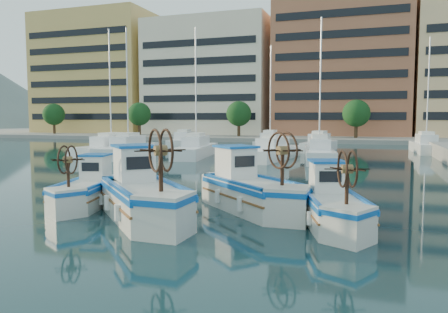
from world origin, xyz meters
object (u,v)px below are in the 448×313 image
Objects in this scene: fishing_boat_a at (87,188)px; fishing_boat_d at (332,204)px; fishing_boat_b at (143,194)px; fishing_boat_c at (250,188)px.

fishing_boat_d is (9.47, -0.22, 0.02)m from fishing_boat_a.
fishing_boat_a is 3.51m from fishing_boat_b.
fishing_boat_c is at bearing 138.06° from fishing_boat_d.
fishing_boat_a is 0.88× the size of fishing_boat_c.
fishing_boat_c is at bearing -3.48° from fishing_boat_a.
fishing_boat_b is at bearing 173.58° from fishing_boat_c.
fishing_boat_a is at bearing 161.41° from fishing_boat_d.
fishing_boat_b reaches higher than fishing_boat_a.
fishing_boat_c is (3.11, 2.58, -0.04)m from fishing_boat_b.
fishing_boat_c is at bearing -4.07° from fishing_boat_b.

